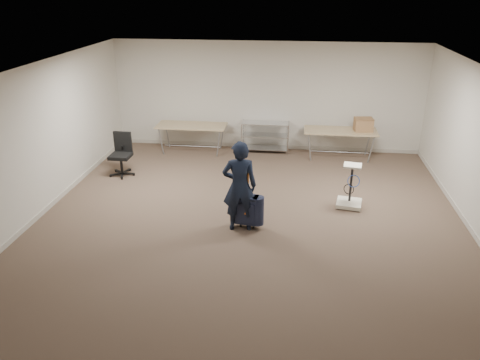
# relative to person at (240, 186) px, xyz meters

# --- Properties ---
(ground) EXTENTS (9.00, 9.00, 0.00)m
(ground) POSITION_rel_person_xyz_m (0.15, 0.05, -0.84)
(ground) COLOR #4E3C2F
(ground) RESTS_ON ground
(room_shell) EXTENTS (8.00, 9.00, 9.00)m
(room_shell) POSITION_rel_person_xyz_m (0.15, 1.43, -0.79)
(room_shell) COLOR beige
(room_shell) RESTS_ON ground
(folding_table_left) EXTENTS (1.80, 0.75, 0.73)m
(folding_table_left) POSITION_rel_person_xyz_m (-1.75, 4.00, -0.16)
(folding_table_left) COLOR tan
(folding_table_left) RESTS_ON ground
(folding_table_right) EXTENTS (1.80, 0.75, 0.73)m
(folding_table_right) POSITION_rel_person_xyz_m (2.05, 4.00, -0.16)
(folding_table_right) COLOR tan
(folding_table_right) RESTS_ON ground
(wire_shelf) EXTENTS (1.22, 0.47, 0.80)m
(wire_shelf) POSITION_rel_person_xyz_m (0.15, 4.25, -0.40)
(wire_shelf) COLOR silver
(wire_shelf) RESTS_ON ground
(person) EXTENTS (0.66, 0.48, 1.67)m
(person) POSITION_rel_person_xyz_m (0.00, 0.00, 0.00)
(person) COLOR black
(person) RESTS_ON ground
(suitcase) EXTENTS (0.42, 0.28, 1.07)m
(suitcase) POSITION_rel_person_xyz_m (0.13, 0.05, -0.47)
(suitcase) COLOR black
(suitcase) RESTS_ON ground
(office_chair) EXTENTS (0.60, 0.60, 0.98)m
(office_chair) POSITION_rel_person_xyz_m (-3.03, 2.25, -0.54)
(office_chair) COLOR black
(office_chair) RESTS_ON ground
(equipment_cart) EXTENTS (0.55, 0.55, 0.89)m
(equipment_cart) POSITION_rel_person_xyz_m (2.06, 1.18, -0.60)
(equipment_cart) COLOR silver
(equipment_cart) RESTS_ON ground
(cardboard_box) EXTENTS (0.47, 0.37, 0.33)m
(cardboard_box) POSITION_rel_person_xyz_m (2.59, 4.01, 0.06)
(cardboard_box) COLOR #9C7D48
(cardboard_box) RESTS_ON folding_table_right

